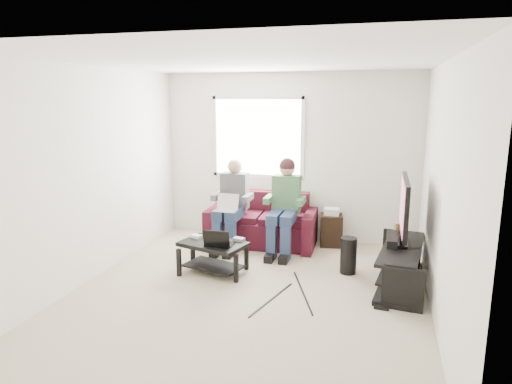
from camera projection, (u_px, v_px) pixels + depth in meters
floor at (248, 293)px, 5.29m from camera, size 4.50×4.50×0.00m
ceiling at (248, 61)px, 4.75m from camera, size 4.50×4.50×0.00m
wall_back at (289, 157)px, 7.14m from camera, size 4.50×0.00×4.50m
wall_front at (148, 247)px, 2.90m from camera, size 4.50×0.00×4.50m
wall_left at (90, 175)px, 5.54m from camera, size 0.00×4.50×4.50m
wall_right at (442, 193)px, 4.50m from camera, size 0.00×4.50×4.50m
window at (258, 137)px, 7.19m from camera, size 1.48×0.04×1.28m
sofa at (262, 225)px, 7.02m from camera, size 1.67×0.85×0.78m
person_left at (232, 201)px, 6.78m from camera, size 0.40×0.70×1.31m
person_right at (285, 200)px, 6.58m from camera, size 0.40×0.71×1.36m
laptop_silver at (226, 207)px, 6.55m from camera, size 0.36×0.28×0.24m
coffee_table at (213, 250)px, 5.84m from camera, size 0.92×0.70×0.41m
laptop_black at (220, 236)px, 5.69m from camera, size 0.40×0.34×0.24m
controller_a at (196, 236)px, 6.00m from camera, size 0.16×0.14×0.04m
controller_b at (211, 236)px, 6.01m from camera, size 0.16×0.12×0.04m
controller_c at (239, 239)px, 5.88m from camera, size 0.16×0.12×0.04m
tv_stand at (401, 268)px, 5.48m from camera, size 0.63×1.50×0.48m
tv at (404, 207)px, 5.43m from camera, size 0.12×1.10×0.81m
soundbar at (392, 239)px, 5.54m from camera, size 0.12×0.50×0.10m
drink_cup at (397, 227)px, 6.02m from camera, size 0.08×0.08×0.12m
console_white at (402, 275)px, 5.09m from camera, size 0.30×0.22×0.06m
console_grey at (400, 253)px, 5.75m from camera, size 0.34×0.26×0.08m
console_black at (401, 263)px, 5.42m from camera, size 0.38×0.30×0.07m
subwoofer at (348, 256)px, 5.84m from camera, size 0.21×0.21×0.47m
keyboard_floor at (384, 300)px, 5.07m from camera, size 0.21×0.49×0.03m
end_table at (331, 229)px, 6.93m from camera, size 0.32×0.32×0.58m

